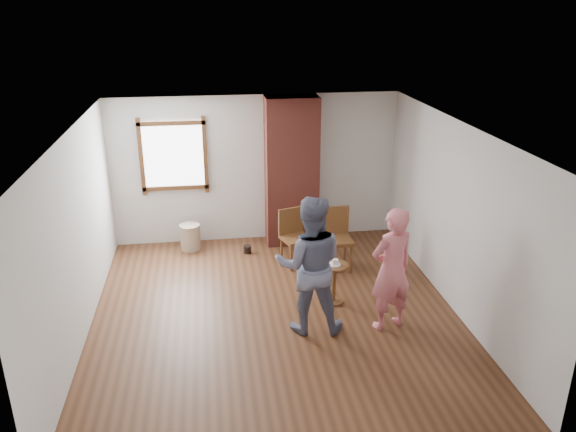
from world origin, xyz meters
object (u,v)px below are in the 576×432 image
object	(u,v)px
dining_chair_left	(294,234)
side_table	(334,277)
stoneware_crock	(190,237)
man	(310,265)
dining_chair_right	(336,235)
person_pink	(391,269)

from	to	relation	value
dining_chair_left	side_table	xyz separation A→B (m)	(0.37, -1.36, -0.12)
stoneware_crock	man	size ratio (longest dim) A/B	0.24
dining_chair_right	man	distance (m)	1.95
stoneware_crock	dining_chair_right	size ratio (longest dim) A/B	0.46
stoneware_crock	side_table	distance (m)	3.00
man	person_pink	distance (m)	1.06
stoneware_crock	dining_chair_right	world-z (taller)	dining_chair_right
stoneware_crock	side_table	size ratio (longest dim) A/B	0.75
side_table	stoneware_crock	bearing A→B (deg)	133.67
dining_chair_right	side_table	world-z (taller)	dining_chair_right
dining_chair_right	side_table	bearing A→B (deg)	-105.04
stoneware_crock	side_table	xyz separation A→B (m)	(2.07, -2.17, 0.18)
dining_chair_left	man	world-z (taller)	man
stoneware_crock	man	world-z (taller)	man
dining_chair_left	person_pink	size ratio (longest dim) A/B	0.55
stoneware_crock	dining_chair_right	distance (m)	2.59
stoneware_crock	dining_chair_right	bearing A→B (deg)	-23.43
side_table	person_pink	bearing A→B (deg)	-51.44
dining_chair_right	person_pink	bearing A→B (deg)	-82.07
dining_chair_right	person_pink	distance (m)	1.92
dining_chair_right	man	xyz separation A→B (m)	(-0.76, -1.76, 0.37)
dining_chair_right	man	world-z (taller)	man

